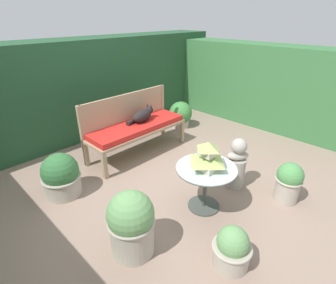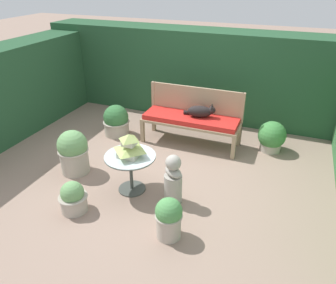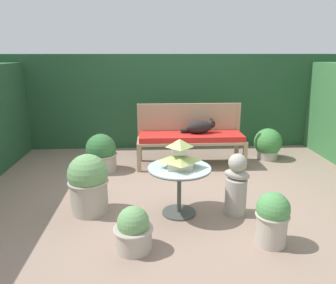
{
  "view_description": "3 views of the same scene",
  "coord_description": "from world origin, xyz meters",
  "px_view_note": "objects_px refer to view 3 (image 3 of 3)",
  "views": [
    {
      "loc": [
        -2.09,
        -2.04,
        2.03
      ],
      "look_at": [
        0.31,
        0.31,
        0.37
      ],
      "focal_mm": 28.0,
      "sensor_mm": 36.0,
      "label": 1
    },
    {
      "loc": [
        1.72,
        -3.83,
        2.65
      ],
      "look_at": [
        0.2,
        -0.02,
        0.47
      ],
      "focal_mm": 35.0,
      "sensor_mm": 36.0,
      "label": 2
    },
    {
      "loc": [
        -0.37,
        -3.87,
        1.7
      ],
      "look_at": [
        -0.15,
        0.1,
        0.6
      ],
      "focal_mm": 35.0,
      "sensor_mm": 36.0,
      "label": 3
    }
  ],
  "objects_px": {
    "garden_bench": "(191,139)",
    "patio_table": "(179,177)",
    "potted_plant_patio_mid": "(88,183)",
    "pagoda_birdhouse": "(180,155)",
    "potted_plant_bench_left": "(133,230)",
    "potted_plant_table_far": "(268,144)",
    "potted_plant_path_edge": "(272,218)",
    "cat": "(200,127)",
    "potted_plant_table_near": "(101,154)",
    "garden_bust": "(236,186)"
  },
  "relations": [
    {
      "from": "garden_bust",
      "to": "potted_plant_bench_left",
      "type": "bearing_deg",
      "value": -114.65
    },
    {
      "from": "potted_plant_bench_left",
      "to": "potted_plant_patio_mid",
      "type": "height_order",
      "value": "potted_plant_patio_mid"
    },
    {
      "from": "patio_table",
      "to": "potted_plant_table_near",
      "type": "height_order",
      "value": "potted_plant_table_near"
    },
    {
      "from": "patio_table",
      "to": "pagoda_birdhouse",
      "type": "distance_m",
      "value": 0.24
    },
    {
      "from": "garden_bench",
      "to": "pagoda_birdhouse",
      "type": "bearing_deg",
      "value": -101.41
    },
    {
      "from": "potted_plant_table_near",
      "to": "potted_plant_bench_left",
      "type": "bearing_deg",
      "value": -74.65
    },
    {
      "from": "garden_bench",
      "to": "potted_plant_bench_left",
      "type": "bearing_deg",
      "value": -109.36
    },
    {
      "from": "cat",
      "to": "garden_bust",
      "type": "height_order",
      "value": "cat"
    },
    {
      "from": "potted_plant_table_near",
      "to": "potted_plant_table_far",
      "type": "xyz_separation_m",
      "value": [
        2.63,
        0.41,
        -0.02
      ]
    },
    {
      "from": "patio_table",
      "to": "garden_bust",
      "type": "xyz_separation_m",
      "value": [
        0.61,
        -0.03,
        -0.1
      ]
    },
    {
      "from": "potted_plant_table_far",
      "to": "potted_plant_path_edge",
      "type": "relative_size",
      "value": 1.0
    },
    {
      "from": "cat",
      "to": "potted_plant_path_edge",
      "type": "relative_size",
      "value": 1.07
    },
    {
      "from": "garden_bench",
      "to": "potted_plant_patio_mid",
      "type": "distance_m",
      "value": 1.95
    },
    {
      "from": "garden_bench",
      "to": "potted_plant_table_far",
      "type": "xyz_separation_m",
      "value": [
        1.3,
        0.25,
        -0.18
      ]
    },
    {
      "from": "potted_plant_table_near",
      "to": "potted_plant_path_edge",
      "type": "xyz_separation_m",
      "value": [
        1.81,
        -2.03,
        0.0
      ]
    },
    {
      "from": "garden_bench",
      "to": "pagoda_birdhouse",
      "type": "relative_size",
      "value": 4.73
    },
    {
      "from": "cat",
      "to": "patio_table",
      "type": "distance_m",
      "value": 1.67
    },
    {
      "from": "cat",
      "to": "pagoda_birdhouse",
      "type": "relative_size",
      "value": 1.57
    },
    {
      "from": "cat",
      "to": "potted_plant_table_near",
      "type": "xyz_separation_m",
      "value": [
        -1.48,
        -0.19,
        -0.34
      ]
    },
    {
      "from": "potted_plant_table_near",
      "to": "potted_plant_table_far",
      "type": "relative_size",
      "value": 1.09
    },
    {
      "from": "potted_plant_path_edge",
      "to": "potted_plant_patio_mid",
      "type": "bearing_deg",
      "value": 157.62
    },
    {
      "from": "potted_plant_table_far",
      "to": "potted_plant_path_edge",
      "type": "bearing_deg",
      "value": -108.74
    },
    {
      "from": "pagoda_birdhouse",
      "to": "cat",
      "type": "bearing_deg",
      "value": 73.82
    },
    {
      "from": "garden_bust",
      "to": "cat",
      "type": "bearing_deg",
      "value": 130.58
    },
    {
      "from": "patio_table",
      "to": "potted_plant_patio_mid",
      "type": "relative_size",
      "value": 1.02
    },
    {
      "from": "cat",
      "to": "potted_plant_patio_mid",
      "type": "xyz_separation_m",
      "value": [
        -1.43,
        -1.49,
        -0.27
      ]
    },
    {
      "from": "patio_table",
      "to": "potted_plant_bench_left",
      "type": "height_order",
      "value": "patio_table"
    },
    {
      "from": "patio_table",
      "to": "potted_plant_patio_mid",
      "type": "bearing_deg",
      "value": 174.42
    },
    {
      "from": "garden_bench",
      "to": "cat",
      "type": "xyz_separation_m",
      "value": [
        0.15,
        0.03,
        0.17
      ]
    },
    {
      "from": "potted_plant_patio_mid",
      "to": "potted_plant_table_far",
      "type": "bearing_deg",
      "value": 33.57
    },
    {
      "from": "pagoda_birdhouse",
      "to": "potted_plant_bench_left",
      "type": "relative_size",
      "value": 0.84
    },
    {
      "from": "pagoda_birdhouse",
      "to": "potted_plant_patio_mid",
      "type": "height_order",
      "value": "pagoda_birdhouse"
    },
    {
      "from": "garden_bust",
      "to": "potted_plant_patio_mid",
      "type": "xyz_separation_m",
      "value": [
        -1.58,
        0.13,
        0.01
      ]
    },
    {
      "from": "potted_plant_table_near",
      "to": "potted_plant_path_edge",
      "type": "relative_size",
      "value": 1.1
    },
    {
      "from": "garden_bench",
      "to": "patio_table",
      "type": "bearing_deg",
      "value": -101.41
    },
    {
      "from": "garden_bench",
      "to": "cat",
      "type": "height_order",
      "value": "cat"
    },
    {
      "from": "pagoda_birdhouse",
      "to": "potted_plant_table_far",
      "type": "distance_m",
      "value": 2.46
    },
    {
      "from": "potted_plant_patio_mid",
      "to": "potted_plant_bench_left",
      "type": "bearing_deg",
      "value": -55.37
    },
    {
      "from": "potted_plant_path_edge",
      "to": "potted_plant_bench_left",
      "type": "bearing_deg",
      "value": -179.11
    },
    {
      "from": "potted_plant_path_edge",
      "to": "potted_plant_patio_mid",
      "type": "distance_m",
      "value": 1.9
    },
    {
      "from": "patio_table",
      "to": "potted_plant_patio_mid",
      "type": "height_order",
      "value": "potted_plant_patio_mid"
    },
    {
      "from": "garden_bench",
      "to": "garden_bust",
      "type": "xyz_separation_m",
      "value": [
        0.29,
        -1.59,
        -0.1
      ]
    },
    {
      "from": "potted_plant_table_near",
      "to": "potted_plant_patio_mid",
      "type": "bearing_deg",
      "value": -87.84
    },
    {
      "from": "potted_plant_bench_left",
      "to": "potted_plant_table_far",
      "type": "relative_size",
      "value": 0.81
    },
    {
      "from": "potted_plant_table_near",
      "to": "potted_plant_bench_left",
      "type": "xyz_separation_m",
      "value": [
        0.56,
        -2.05,
        -0.07
      ]
    },
    {
      "from": "cat",
      "to": "potted_plant_table_far",
      "type": "xyz_separation_m",
      "value": [
        1.15,
        0.22,
        -0.36
      ]
    },
    {
      "from": "garden_bust",
      "to": "potted_plant_table_far",
      "type": "bearing_deg",
      "value": 96.9
    },
    {
      "from": "garden_bench",
      "to": "patio_table",
      "type": "relative_size",
      "value": 2.43
    },
    {
      "from": "garden_bench",
      "to": "patio_table",
      "type": "height_order",
      "value": "patio_table"
    },
    {
      "from": "potted_plant_bench_left",
      "to": "patio_table",
      "type": "bearing_deg",
      "value": 54.59
    }
  ]
}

